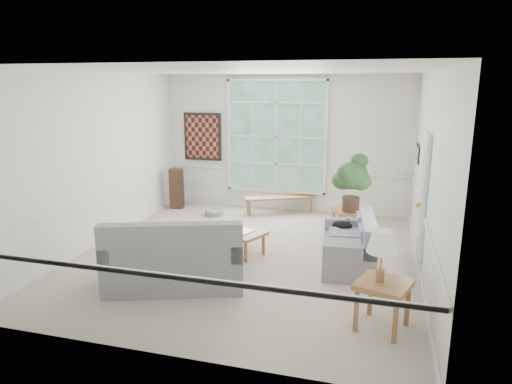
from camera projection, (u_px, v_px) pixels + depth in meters
floor at (247, 255)px, 7.65m from camera, size 5.50×6.00×0.01m
ceiling at (246, 70)px, 6.95m from camera, size 5.50×6.00×0.02m
wall_back at (285, 144)px, 10.11m from camera, size 5.50×0.02×3.00m
wall_front at (160, 220)px, 4.49m from camera, size 5.50×0.02×3.00m
wall_left at (97, 160)px, 8.02m from camera, size 0.02×6.00×3.00m
wall_right at (429, 176)px, 6.59m from camera, size 0.02×6.00×3.00m
window_back at (276, 137)px, 10.09m from camera, size 2.30×0.08×2.40m
entry_door at (420, 197)px, 7.27m from camera, size 0.08×0.90×2.10m
door_sidelight at (424, 200)px, 6.65m from camera, size 0.08×0.26×1.90m
wall_art at (202, 137)px, 10.55m from camera, size 0.90×0.06×1.10m
wall_frame_near at (418, 155)px, 8.23m from camera, size 0.04×0.26×0.32m
wall_frame_far at (417, 152)px, 8.60m from camera, size 0.04×0.26×0.32m
loveseat_right at (348, 241)px, 7.15m from camera, size 0.92×1.56×0.81m
loveseat_front at (175, 250)px, 6.44m from camera, size 2.12×1.56×1.03m
coffee_table at (234, 240)px, 7.76m from camera, size 1.23×0.98×0.40m
pewter_bowl at (233, 226)px, 7.78m from camera, size 0.36×0.36×0.07m
window_bench at (280, 205)px, 10.10m from camera, size 1.54×0.93×0.36m
end_table at (347, 223)px, 8.55m from camera, size 0.67×0.67×0.51m
houseplant at (352, 182)px, 8.28m from camera, size 0.77×0.77×1.09m
side_table at (382, 305)px, 5.32m from camera, size 0.72×0.72×0.58m
table_lamp at (381, 256)px, 5.22m from camera, size 0.37×0.37×0.61m
pet_bed at (214, 212)px, 9.96m from camera, size 0.53×0.53×0.12m
floor_speaker at (177, 188)px, 10.42m from camera, size 0.32×0.27×0.92m
cat at (342, 225)px, 7.65m from camera, size 0.38×0.31×0.16m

